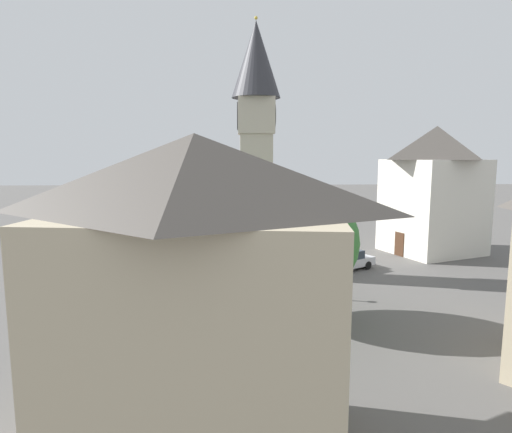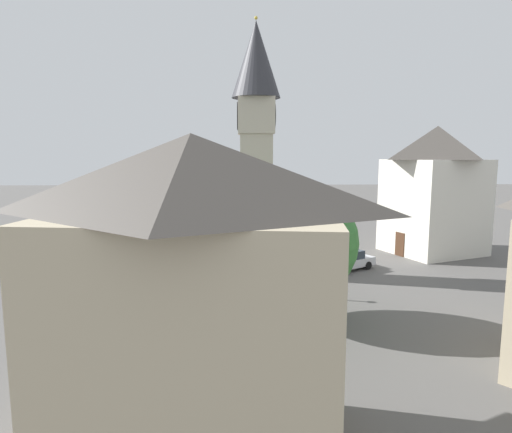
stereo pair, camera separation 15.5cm
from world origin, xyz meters
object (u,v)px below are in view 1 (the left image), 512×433
car_silver_kerb (156,295)px  car_red_corner (163,259)px  car_blue_kerb (295,238)px  car_black_far (81,271)px  lamp_post (242,236)px  clock_tower (256,128)px  pedestrian (302,245)px  car_white_side (349,260)px  building_terrace_right (434,189)px  tree (304,242)px  building_corner_back (187,196)px  building_hall_far (197,293)px

car_silver_kerb → car_red_corner: 9.20m
car_blue_kerb → car_black_far: bearing=-55.3°
car_red_corner → lamp_post: bearing=42.8°
clock_tower → pedestrian: size_ratio=10.95×
car_white_side → clock_tower: bearing=-85.9°
car_black_far → building_terrace_right: bearing=105.8°
clock_tower → car_black_far: bearing=-81.5°
car_silver_kerb → car_blue_kerb: bearing=149.0°
car_red_corner → building_terrace_right: 24.62m
car_red_corner → tree: (11.54, 9.38, 3.56)m
car_red_corner → car_blue_kerb: bearing=125.2°
building_corner_back → car_black_far: bearing=-15.3°
car_black_far → building_hall_far: size_ratio=0.47×
clock_tower → building_corner_back: 20.10m
car_red_corner → car_black_far: size_ratio=0.98×
car_red_corner → pedestrian: bearing=106.8°
building_hall_far → lamp_post: building_hall_far is taller
car_white_side → lamp_post: bearing=-55.9°
car_blue_kerb → building_terrace_right: size_ratio=0.39×
car_red_corner → building_corner_back: bearing=179.3°
car_black_far → lamp_post: 12.18m
car_red_corner → car_black_far: bearing=-56.5°
car_blue_kerb → lamp_post: (14.80, -5.30, 3.01)m
car_red_corner → building_terrace_right: (-4.75, 23.62, 5.05)m
building_corner_back → building_hall_far: building_hall_far is taller
car_silver_kerb → car_red_corner: size_ratio=0.99×
car_silver_kerb → car_black_far: (-5.72, -6.30, 0.00)m
car_red_corner → car_white_side: size_ratio=0.98×
tree → building_corner_back: size_ratio=0.71×
tree → building_hall_far: size_ratio=0.76×
car_red_corner → car_white_side: same height
car_silver_kerb → car_black_far: 8.50m
clock_tower → building_corner_back: (-17.62, -7.10, -6.57)m
car_blue_kerb → car_silver_kerb: size_ratio=1.04×
car_red_corner → pedestrian: size_ratio=2.56×
clock_tower → tree: bearing=11.9°
car_silver_kerb → pedestrian: size_ratio=2.53×
tree → lamp_post: tree is taller
clock_tower → car_red_corner: clock_tower is taller
pedestrian → lamp_post: lamp_post is taller
tree → building_terrace_right: size_ratio=0.63×
building_terrace_right → building_hall_far: (26.16, -18.90, -1.01)m
car_silver_kerb → lamp_post: (-2.44, 5.05, 3.01)m
car_black_far → tree: size_ratio=0.61×
building_terrace_right → car_black_far: bearing=-74.2°
car_silver_kerb → building_corner_back: (-25.20, -0.95, 3.46)m
building_corner_back → car_white_side: bearing=40.0°
building_terrace_right → lamp_post: bearing=-56.7°
car_red_corner → lamp_post: (6.69, 6.18, 3.01)m
car_silver_kerb → car_red_corner: (-9.13, -1.14, 0.00)m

